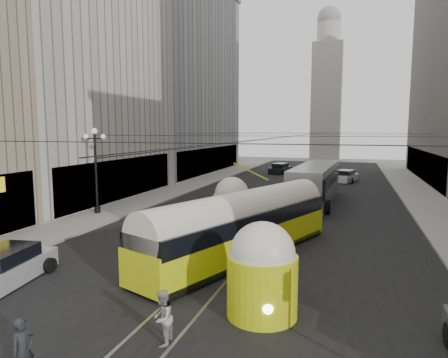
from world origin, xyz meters
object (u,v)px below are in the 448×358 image
Objects in this scene: streetcar at (242,225)px; pedestrian_crossing_a at (23,351)px; pedestrian_crossing_b at (162,318)px; city_bus at (315,182)px; sedan_silver at (5,268)px.

streetcar is 8.48× the size of pedestrian_crossing_a.
pedestrian_crossing_b is (-0.06, -8.74, -0.81)m from streetcar.
city_bus is (2.15, 16.31, 0.20)m from streetcar.
city_bus is at bearing 64.86° from sedan_silver.
city_bus is at bearing 168.94° from pedestrian_crossing_b.
streetcar reaches higher than sedan_silver.
streetcar is 10.71m from sedan_silver.
city_bus is 25.14m from sedan_silver.
pedestrian_crossing_a is 1.02× the size of pedestrian_crossing_b.
city_bus is 2.68× the size of sedan_silver.
city_bus is 28.19m from pedestrian_crossing_a.
pedestrian_crossing_b is (8.46, -2.32, 0.16)m from sedan_silver.
streetcar is 1.08× the size of city_bus.
city_bus is 25.17m from pedestrian_crossing_b.
sedan_silver is (-10.67, -22.73, -1.17)m from city_bus.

